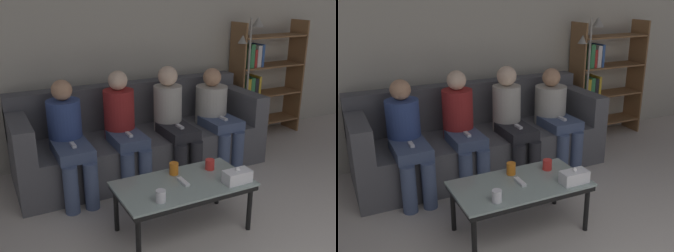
# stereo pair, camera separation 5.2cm
# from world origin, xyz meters

# --- Properties ---
(wall_back) EXTENTS (12.00, 0.06, 2.60)m
(wall_back) POSITION_xyz_m (0.00, 4.06, 1.30)
(wall_back) COLOR #B7B2A3
(wall_back) RESTS_ON ground_plane
(couch) EXTENTS (2.65, 0.89, 0.91)m
(couch) POSITION_xyz_m (0.00, 3.54, 0.33)
(couch) COLOR #515156
(couch) RESTS_ON ground_plane
(coffee_table) EXTENTS (1.07, 0.57, 0.43)m
(coffee_table) POSITION_xyz_m (-0.17, 2.28, 0.39)
(coffee_table) COLOR #8C9E99
(coffee_table) RESTS_ON ground_plane
(cup_near_left) EXTENTS (0.07, 0.07, 0.09)m
(cup_near_left) POSITION_xyz_m (-0.45, 2.09, 0.48)
(cup_near_left) COLOR silver
(cup_near_left) RESTS_ON coffee_table
(cup_near_right) EXTENTS (0.08, 0.08, 0.10)m
(cup_near_right) POSITION_xyz_m (-0.16, 2.45, 0.48)
(cup_near_right) COLOR orange
(cup_near_right) RESTS_ON coffee_table
(cup_far_center) EXTENTS (0.08, 0.08, 0.09)m
(cup_far_center) POSITION_xyz_m (0.15, 2.40, 0.47)
(cup_far_center) COLOR red
(cup_far_center) RESTS_ON coffee_table
(tissue_box) EXTENTS (0.22, 0.12, 0.13)m
(tissue_box) POSITION_xyz_m (0.22, 2.10, 0.48)
(tissue_box) COLOR white
(tissue_box) RESTS_ON coffee_table
(game_remote) EXTENTS (0.04, 0.15, 0.02)m
(game_remote) POSITION_xyz_m (-0.17, 2.28, 0.44)
(game_remote) COLOR white
(game_remote) RESTS_ON coffee_table
(bookshelf) EXTENTS (1.00, 0.32, 1.50)m
(bookshelf) POSITION_xyz_m (1.80, 3.83, 0.77)
(bookshelf) COLOR brown
(bookshelf) RESTS_ON ground_plane
(standing_lamp) EXTENTS (0.31, 0.26, 1.57)m
(standing_lamp) POSITION_xyz_m (1.52, 3.69, 0.96)
(standing_lamp) COLOR gray
(standing_lamp) RESTS_ON ground_plane
(seated_person_left_end) EXTENTS (0.32, 0.71, 1.10)m
(seated_person_left_end) POSITION_xyz_m (-0.82, 3.30, 0.59)
(seated_person_left_end) COLOR #47567A
(seated_person_left_end) RESTS_ON ground_plane
(seated_person_mid_left) EXTENTS (0.31, 0.66, 1.13)m
(seated_person_mid_left) POSITION_xyz_m (-0.27, 3.32, 0.60)
(seated_person_mid_left) COLOR #47567A
(seated_person_mid_left) RESTS_ON ground_plane
(seated_person_mid_right) EXTENTS (0.31, 0.68, 1.13)m
(seated_person_mid_right) POSITION_xyz_m (0.27, 3.31, 0.60)
(seated_person_mid_right) COLOR #28282D
(seated_person_mid_right) RESTS_ON ground_plane
(seated_person_right_end) EXTENTS (0.35, 0.66, 1.06)m
(seated_person_right_end) POSITION_xyz_m (0.82, 3.33, 0.58)
(seated_person_right_end) COLOR #47567A
(seated_person_right_end) RESTS_ON ground_plane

